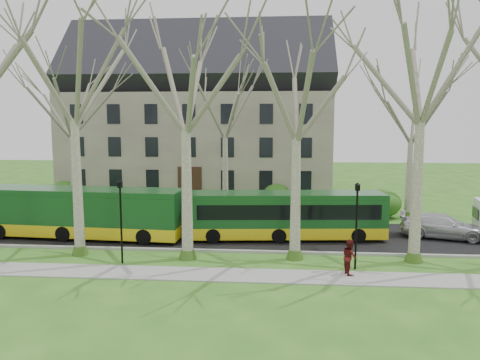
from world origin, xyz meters
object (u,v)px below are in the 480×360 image
object	(u,v)px
sedan	(443,226)
bus_lead	(82,212)
bus_follow	(287,215)
pedestrian_b	(350,257)

from	to	relation	value
sedan	bus_lead	bearing A→B (deg)	109.76
bus_follow	sedan	bearing A→B (deg)	0.13
bus_lead	pedestrian_b	distance (m)	16.90
sedan	pedestrian_b	world-z (taller)	pedestrian_b
sedan	pedestrian_b	xyz separation A→B (m)	(-6.92, -7.56, 0.10)
bus_follow	pedestrian_b	world-z (taller)	bus_follow
bus_lead	bus_follow	xyz separation A→B (m)	(12.92, 0.71, -0.11)
bus_follow	pedestrian_b	bearing A→B (deg)	-71.70
bus_follow	sedan	distance (m)	9.88
bus_lead	pedestrian_b	size ratio (longest dim) A/B	7.58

